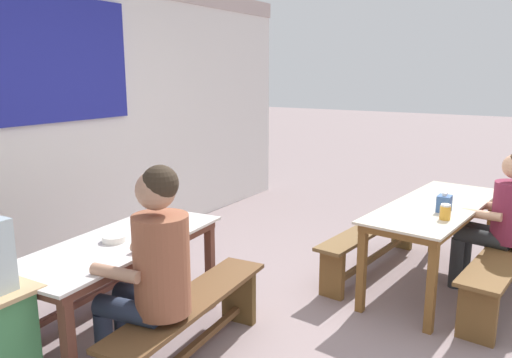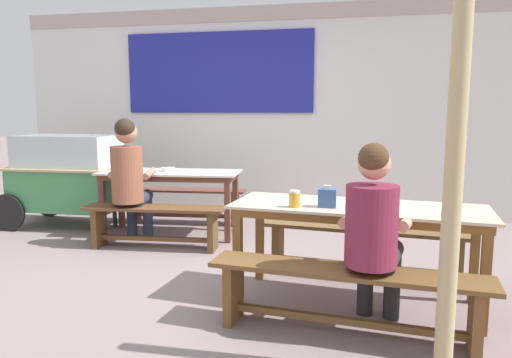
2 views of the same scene
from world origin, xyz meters
TOP-DOWN VIEW (x-y plane):
  - ground_plane at (0.00, 0.00)m, footprint 40.00×40.00m
  - backdrop_wall at (-0.02, 2.69)m, footprint 7.15×0.23m
  - dining_table_far at (-0.87, 1.19)m, footprint 1.61×0.75m
  - dining_table_near at (1.20, -0.39)m, footprint 1.87×0.85m
  - bench_far_back at (-0.91, 1.75)m, footprint 1.55×0.41m
  - bench_far_front at (-0.82, 0.63)m, footprint 1.47×0.42m
  - bench_near_back at (1.26, 0.17)m, footprint 1.75×0.43m
  - bench_near_front at (1.14, -0.95)m, footprint 1.75×0.49m
  - person_near_front at (1.30, -0.89)m, footprint 0.48×0.60m
  - person_left_back_turned at (-1.11, 0.68)m, footprint 0.47×0.59m
  - tissue_box at (0.99, -0.49)m, footprint 0.12×0.10m
  - condiment_jar at (0.77, -0.54)m, footprint 0.08×0.08m
  - soup_bowl at (-0.89, 1.21)m, footprint 0.16×0.16m

SIDE VIEW (x-z plane):
  - ground_plane at x=0.00m, z-range 0.00..0.00m
  - bench_far_back at x=-0.91m, z-range 0.07..0.51m
  - bench_far_front at x=-0.82m, z-range 0.08..0.52m
  - bench_near_back at x=1.26m, z-range 0.08..0.52m
  - bench_near_front at x=1.14m, z-range 0.08..0.52m
  - dining_table_far at x=-0.87m, z-range 0.28..1.02m
  - dining_table_near at x=1.20m, z-range 0.29..1.02m
  - person_near_front at x=1.30m, z-range 0.07..1.30m
  - soup_bowl at x=-0.89m, z-range 0.73..0.77m
  - person_left_back_turned at x=-1.11m, z-range 0.09..1.43m
  - condiment_jar at x=0.77m, z-range 0.73..0.85m
  - tissue_box at x=0.99m, z-range 0.72..0.88m
  - backdrop_wall at x=-0.02m, z-range 0.07..2.88m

